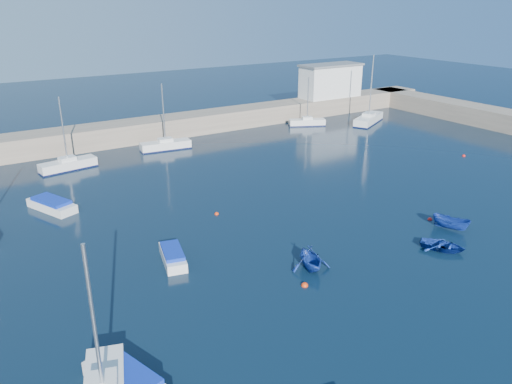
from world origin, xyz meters
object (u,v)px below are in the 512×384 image
harbor_office (330,82)px  motorboat_2 (52,205)px  sailboat_5 (68,165)px  dinghy_right (451,223)px  dinghy_left (310,258)px  motorboat_1 (173,256)px  sailboat_6 (166,145)px  sailboat_7 (307,122)px  dinghy_center (443,246)px  motorboat_0 (127,380)px  sailboat_8 (369,119)px

harbor_office → motorboat_2: (-47.60, -18.65, -4.61)m
sailboat_5 → dinghy_right: bearing=-153.6°
harbor_office → dinghy_left: bearing=-131.5°
sailboat_5 → motorboat_1: (1.38, -25.37, -0.13)m
motorboat_1 → dinghy_right: (21.21, -7.13, 0.13)m
motorboat_2 → sailboat_6: bearing=14.9°
dinghy_left → motorboat_2: bearing=138.2°
sailboat_7 → harbor_office: bearing=-33.6°
dinghy_center → dinghy_right: dinghy_right is taller
motorboat_1 → motorboat_2: 15.46m
motorboat_2 → dinghy_left: dinghy_left is taller
motorboat_2 → dinghy_left: bearing=-81.0°
harbor_office → motorboat_0: bearing=-138.4°
motorboat_0 → dinghy_left: 15.20m
sailboat_5 → sailboat_8: 43.91m
sailboat_5 → motorboat_0: 36.26m
motorboat_0 → sailboat_5: bearing=63.3°
dinghy_right → sailboat_8: bearing=36.4°
motorboat_0 → motorboat_2: size_ratio=0.97×
dinghy_center → sailboat_6: bearing=70.8°
sailboat_7 → dinghy_center: (-15.80, -36.87, -0.21)m
dinghy_center → dinghy_left: (-10.10, 3.05, 0.50)m
harbor_office → motorboat_2: bearing=-158.6°
harbor_office → dinghy_right: bearing=-117.6°
dinghy_left → sailboat_8: bearing=56.9°
dinghy_left → harbor_office: bearing=64.5°
harbor_office → sailboat_6: size_ratio=1.22×
motorboat_0 → motorboat_1: bearing=38.7°
sailboat_8 → dinghy_left: 46.11m
sailboat_8 → dinghy_left: size_ratio=3.19×
dinghy_right → sailboat_5: bearing=105.5°
sailboat_6 → sailboat_8: 31.86m
sailboat_5 → dinghy_center: sailboat_5 is taller
motorboat_1 → sailboat_5: bearing=106.6°
dinghy_left → motorboat_0: bearing=-147.1°
dinghy_center → sailboat_7: bearing=36.7°
dinghy_center → dinghy_left: dinghy_left is taller
sailboat_6 → sailboat_8: sailboat_8 is taller
motorboat_1 → dinghy_left: (7.65, -6.04, 0.37)m
harbor_office → motorboat_2: 51.33m
sailboat_7 → dinghy_center: bearing=-178.4°
sailboat_6 → sailboat_7: bearing=-81.5°
harbor_office → motorboat_1: size_ratio=2.39×
sailboat_5 → dinghy_left: size_ratio=2.54×
motorboat_1 → motorboat_2: bearing=123.4°
sailboat_6 → sailboat_7: sailboat_6 is taller
harbor_office → sailboat_8: size_ratio=0.99×
motorboat_2 → dinghy_center: motorboat_2 is taller
motorboat_0 → dinghy_center: size_ratio=1.60×
sailboat_5 → motorboat_2: bearing=151.8°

